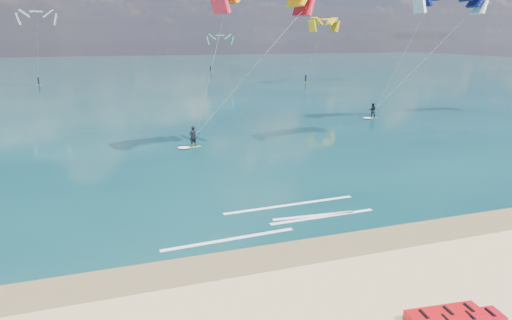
{
  "coord_description": "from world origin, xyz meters",
  "views": [
    {
      "loc": [
        -6.68,
        -13.03,
        8.8
      ],
      "look_at": [
        0.48,
        8.0,
        2.73
      ],
      "focal_mm": 32.0,
      "sensor_mm": 36.0,
      "label": 1
    }
  ],
  "objects": [
    {
      "name": "ground",
      "position": [
        0.0,
        40.0,
        0.0
      ],
      "size": [
        320.0,
        320.0,
        0.0
      ],
      "primitive_type": "plane",
      "color": "tan",
      "rests_on": "ground"
    },
    {
      "name": "kitesurfer_main",
      "position": [
        2.55,
        20.47,
        7.17
      ],
      "size": [
        11.04,
        6.55,
        13.82
      ],
      "rotation": [
        0.0,
        0.0,
        0.22
      ],
      "color": "#ACDF1A",
      "rests_on": "sea"
    },
    {
      "name": "wet_sand_strip",
      "position": [
        0.0,
        3.0,
        0.0
      ],
      "size": [
        320.0,
        2.4,
        0.01
      ],
      "primitive_type": "cube",
      "color": "brown",
      "rests_on": "ground"
    },
    {
      "name": "kitesurfer_far",
      "position": [
        24.0,
        27.41,
        7.35
      ],
      "size": [
        10.89,
        6.67,
        14.37
      ],
      "rotation": [
        0.0,
        0.0,
        0.18
      ],
      "color": "yellow",
      "rests_on": "sea"
    },
    {
      "name": "sea",
      "position": [
        0.0,
        104.0,
        0.02
      ],
      "size": [
        320.0,
        200.0,
        0.04
      ],
      "primitive_type": "cube",
      "color": "#092E34",
      "rests_on": "ground"
    },
    {
      "name": "distant_kites",
      "position": [
        -8.37,
        76.34,
        5.86
      ],
      "size": [
        76.8,
        41.87,
        13.43
      ],
      "color": "#338D70",
      "rests_on": "ground"
    },
    {
      "name": "shoreline_foam",
      "position": [
        1.65,
        6.47,
        0.04
      ],
      "size": [
        11.07,
        3.64,
        0.01
      ],
      "color": "white",
      "rests_on": "ground"
    }
  ]
}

